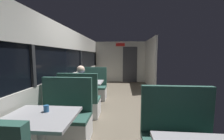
% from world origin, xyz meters
% --- Properties ---
extents(ground_plane, '(3.30, 9.20, 0.02)m').
position_xyz_m(ground_plane, '(0.00, 0.00, -0.01)').
color(ground_plane, '#665B4C').
extents(carriage_window_panel_left, '(0.09, 8.48, 2.30)m').
position_xyz_m(carriage_window_panel_left, '(-1.45, 0.00, 1.11)').
color(carriage_window_panel_left, beige).
rests_on(carriage_window_panel_left, ground_plane).
extents(carriage_end_bulkhead, '(2.90, 0.11, 2.30)m').
position_xyz_m(carriage_end_bulkhead, '(0.06, 4.19, 1.14)').
color(carriage_end_bulkhead, beige).
rests_on(carriage_end_bulkhead, ground_plane).
extents(carriage_aisle_panel_right, '(0.08, 2.40, 2.30)m').
position_xyz_m(carriage_aisle_panel_right, '(1.45, 3.00, 1.15)').
color(carriage_aisle_panel_right, beige).
rests_on(carriage_aisle_panel_right, ground_plane).
extents(dining_table_near_window, '(0.90, 0.70, 0.74)m').
position_xyz_m(dining_table_near_window, '(-0.89, -2.09, 0.64)').
color(dining_table_near_window, '#9E9EA3').
rests_on(dining_table_near_window, ground_plane).
extents(bench_near_window_facing_entry, '(0.95, 0.50, 1.10)m').
position_xyz_m(bench_near_window_facing_entry, '(-0.89, -1.39, 0.33)').
color(bench_near_window_facing_entry, silver).
rests_on(bench_near_window_facing_entry, ground_plane).
extents(dining_table_mid_window, '(0.90, 0.70, 0.74)m').
position_xyz_m(dining_table_mid_window, '(-0.89, 0.24, 0.64)').
color(dining_table_mid_window, '#9E9EA3').
rests_on(dining_table_mid_window, ground_plane).
extents(bench_mid_window_facing_end, '(0.95, 0.50, 1.10)m').
position_xyz_m(bench_mid_window_facing_end, '(-0.89, -0.46, 0.33)').
color(bench_mid_window_facing_end, silver).
rests_on(bench_mid_window_facing_end, ground_plane).
extents(bench_mid_window_facing_entry, '(0.95, 0.50, 1.10)m').
position_xyz_m(bench_mid_window_facing_entry, '(-0.89, 0.94, 0.33)').
color(bench_mid_window_facing_entry, silver).
rests_on(bench_mid_window_facing_entry, ground_plane).
extents(seated_passenger, '(0.47, 0.55, 1.26)m').
position_xyz_m(seated_passenger, '(-0.89, -0.39, 0.54)').
color(seated_passenger, '#26262D').
rests_on(seated_passenger, ground_plane).
extents(coffee_cup_secondary, '(0.07, 0.07, 0.09)m').
position_xyz_m(coffee_cup_secondary, '(-0.88, -1.97, 0.79)').
color(coffee_cup_secondary, '#26598C').
rests_on(coffee_cup_secondary, dining_table_near_window).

